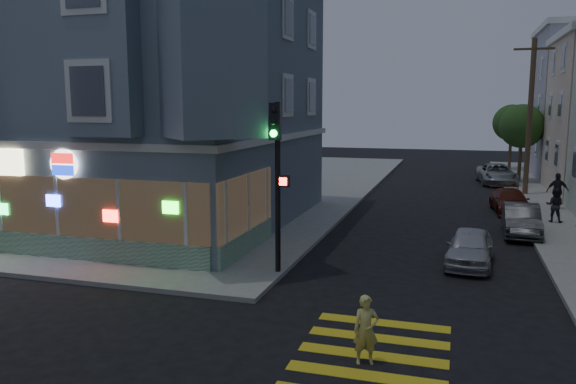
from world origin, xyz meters
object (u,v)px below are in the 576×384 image
at_px(pedestrian_b, 558,191).
at_px(parked_car_a, 470,247).
at_px(running_child, 366,330).
at_px(parked_car_c, 510,201).
at_px(parked_car_d, 497,174).
at_px(parked_car_b, 521,220).
at_px(traffic_signal, 277,159).
at_px(street_tree_far, 512,123).
at_px(street_tree_near, 522,126).
at_px(pedestrian_a, 555,205).
at_px(utility_pole, 530,115).

xyz_separation_m(pedestrian_b, parked_car_a, (-4.40, -11.57, -0.44)).
distance_m(running_child, parked_car_c, 19.18).
height_order(parked_car_a, parked_car_d, parked_car_d).
xyz_separation_m(parked_car_b, traffic_signal, (-7.88, -8.35, 3.07)).
bearing_deg(parked_car_b, street_tree_far, 87.91).
bearing_deg(parked_car_b, pedestrian_b, 71.46).
distance_m(street_tree_near, running_child, 31.36).
bearing_deg(pedestrian_a, utility_pole, -73.95).
bearing_deg(pedestrian_a, running_child, 83.70).
xyz_separation_m(utility_pole, running_child, (-5.59, -24.65, -4.07)).
height_order(street_tree_near, parked_car_d, street_tree_near).
height_order(utility_pole, pedestrian_a, utility_pole).
relative_size(street_tree_near, pedestrian_b, 2.93).
distance_m(street_tree_far, pedestrian_b, 19.03).
xyz_separation_m(street_tree_near, running_child, (-5.79, -30.65, -3.21)).
distance_m(pedestrian_b, parked_car_b, 6.78).
relative_size(running_child, parked_car_d, 0.29).
xyz_separation_m(utility_pole, traffic_signal, (-9.18, -19.51, -1.08)).
distance_m(running_child, traffic_signal, 6.95).
xyz_separation_m(street_tree_near, pedestrian_a, (0.13, -14.53, -3.02)).
bearing_deg(street_tree_near, running_child, -100.69).
distance_m(street_tree_near, parked_car_b, 17.53).
relative_size(parked_car_b, parked_car_d, 0.79).
relative_size(street_tree_far, parked_car_c, 1.32).
bearing_deg(pedestrian_b, traffic_signal, 47.55).
xyz_separation_m(street_tree_far, pedestrian_b, (0.80, -18.79, -2.88)).
relative_size(street_tree_far, pedestrian_b, 2.93).
relative_size(pedestrian_a, parked_car_a, 0.42).
height_order(running_child, parked_car_d, running_child).
bearing_deg(utility_pole, street_tree_near, 88.09).
bearing_deg(pedestrian_a, traffic_signal, 62.95).
relative_size(pedestrian_b, parked_car_c, 0.45).
xyz_separation_m(pedestrian_b, parked_car_d, (-2.30, 9.88, -0.36)).
bearing_deg(parked_car_b, parked_car_c, 91.33).
xyz_separation_m(running_child, pedestrian_a, (5.91, 16.12, 0.18)).
bearing_deg(parked_car_c, traffic_signal, -125.48).
xyz_separation_m(street_tree_near, parked_car_a, (-3.60, -22.36, -3.32)).
height_order(parked_car_b, parked_car_c, parked_car_b).
bearing_deg(traffic_signal, parked_car_b, 39.00).
relative_size(utility_pole, pedestrian_b, 4.98).
height_order(running_child, pedestrian_a, pedestrian_a).
relative_size(street_tree_near, parked_car_a, 1.47).
distance_m(street_tree_near, parked_car_d, 3.69).
xyz_separation_m(street_tree_near, traffic_signal, (-9.38, -25.51, -0.22)).
bearing_deg(parked_car_b, utility_pole, 84.68).
xyz_separation_m(pedestrian_b, parked_car_b, (-2.30, -6.37, -0.41)).
distance_m(running_child, parked_car_b, 14.16).
xyz_separation_m(parked_car_c, traffic_signal, (-7.88, -13.55, 3.14)).
height_order(street_tree_near, traffic_signal, street_tree_near).
distance_m(parked_car_c, traffic_signal, 15.98).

